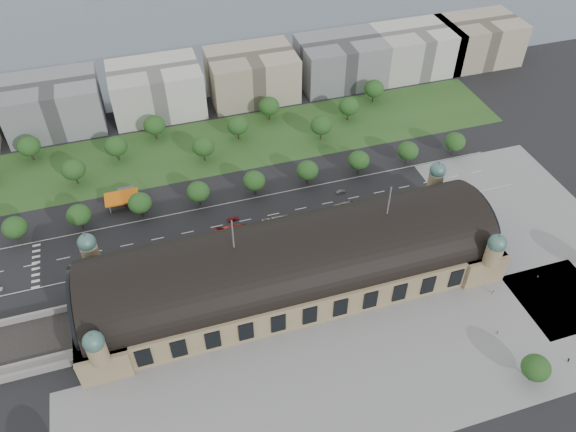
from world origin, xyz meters
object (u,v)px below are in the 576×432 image
object	(u,v)px
parked_car_0	(107,281)
pedestrian_0	(493,292)
traffic_car_3	(233,219)
parked_car_3	(154,270)
parked_car_2	(113,271)
parked_car_6	(198,253)
traffic_car_4	(246,236)
bus_west	(231,231)
parked_car_1	(128,268)
pedestrian_4	(568,360)
parked_car_4	(190,255)
bus_east	(341,208)
traffic_car_2	(90,269)
parked_car_5	(214,254)
bus_mid	(276,221)
traffic_car_5	(341,192)
pedestrian_1	(497,332)
pedestrian_2	(538,276)
petrol_station	(124,195)

from	to	relation	value
parked_car_0	pedestrian_0	distance (m)	140.89
traffic_car_3	parked_car_3	bearing A→B (deg)	110.94
parked_car_2	parked_car_6	bearing A→B (deg)	54.25
traffic_car_4	bus_west	distance (m)	6.69
parked_car_3	pedestrian_0	world-z (taller)	pedestrian_0
parked_car_1	pedestrian_4	xyz separation A→B (m)	(132.40, -83.03, 0.06)
traffic_car_4	parked_car_4	world-z (taller)	traffic_car_4
traffic_car_4	parked_car_3	world-z (taller)	traffic_car_4
parked_car_0	bus_west	size ratio (longest dim) A/B	0.35
parked_car_1	parked_car_6	xyz separation A→B (m)	(26.77, 0.00, -0.03)
parked_car_0	bus_east	distance (m)	97.17
parked_car_0	bus_east	bearing A→B (deg)	63.66
parked_car_3	pedestrian_0	size ratio (longest dim) A/B	2.16
traffic_car_2	parked_car_5	xyz separation A→B (m)	(46.05, -6.08, 0.08)
bus_mid	traffic_car_5	bearing A→B (deg)	-69.13
parked_car_2	pedestrian_1	distance (m)	139.08
traffic_car_4	pedestrian_2	size ratio (longest dim) A/B	2.59
pedestrian_2	traffic_car_2	bearing A→B (deg)	29.11
parked_car_6	bus_west	xyz separation A→B (m)	(14.63, 7.00, 1.04)
bus_mid	pedestrian_0	distance (m)	86.97
traffic_car_3	pedestrian_0	bearing A→B (deg)	-136.52
pedestrian_0	parked_car_1	bearing A→B (deg)	148.29
traffic_car_4	bus_west	bearing A→B (deg)	-120.11
parked_car_0	parked_car_2	distance (m)	4.75
parked_car_4	petrol_station	bearing A→B (deg)	-179.63
bus_mid	traffic_car_2	bearing A→B (deg)	95.57
parked_car_5	parked_car_3	bearing A→B (deg)	-115.73
bus_west	traffic_car_4	bearing A→B (deg)	-119.09
parked_car_1	pedestrian_2	world-z (taller)	parked_car_1
traffic_car_2	parked_car_5	distance (m)	46.45
traffic_car_3	traffic_car_5	xyz separation A→B (m)	(48.75, 3.02, 0.01)
parked_car_0	bus_west	world-z (taller)	bus_west
pedestrian_0	traffic_car_4	bearing A→B (deg)	135.65
parked_car_3	pedestrian_4	distance (m)	146.20
pedestrian_1	parked_car_5	bearing A→B (deg)	101.19
traffic_car_5	parked_car_0	xyz separation A→B (m)	(-100.81, -21.63, 0.05)
parked_car_2	bus_west	xyz separation A→B (m)	(46.86, 7.00, 1.15)
pedestrian_1	bus_east	bearing A→B (deg)	69.37
petrol_station	pedestrian_0	distance (m)	152.40
traffic_car_5	pedestrian_2	xyz separation A→B (m)	(52.13, -66.97, 0.09)
bus_east	pedestrian_0	world-z (taller)	bus_east
traffic_car_2	parked_car_2	size ratio (longest dim) A/B	1.17
traffic_car_4	traffic_car_3	bearing A→B (deg)	-161.62
parked_car_4	bus_west	xyz separation A→B (m)	(17.88, 7.00, 1.16)
petrol_station	parked_car_3	bearing A→B (deg)	-81.61
traffic_car_4	pedestrian_4	bearing A→B (deg)	49.31
parked_car_5	pedestrian_4	distance (m)	128.28
traffic_car_4	parked_car_5	distance (m)	15.48
bus_east	pedestrian_4	xyz separation A→B (m)	(43.89, -90.03, -0.72)
bus_east	pedestrian_2	xyz separation A→B (m)	(56.40, -56.34, -0.79)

